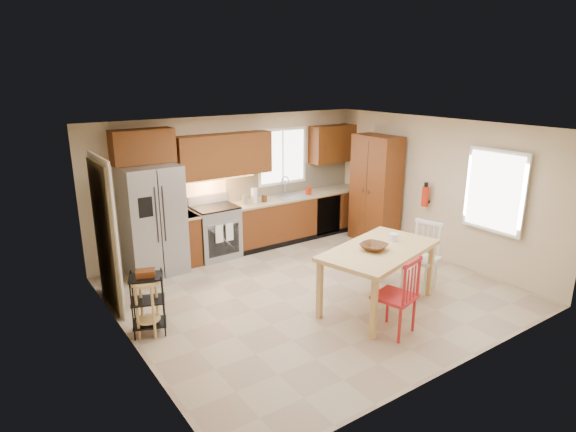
# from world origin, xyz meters

# --- Properties ---
(floor) EXTENTS (5.50, 5.50, 0.00)m
(floor) POSITION_xyz_m (0.00, 0.00, 0.00)
(floor) COLOR tan
(floor) RESTS_ON ground
(ceiling) EXTENTS (5.50, 5.00, 0.02)m
(ceiling) POSITION_xyz_m (0.00, 0.00, 2.50)
(ceiling) COLOR silver
(ceiling) RESTS_ON ground
(wall_back) EXTENTS (5.50, 0.02, 2.50)m
(wall_back) POSITION_xyz_m (0.00, 2.50, 1.25)
(wall_back) COLOR #CCB793
(wall_back) RESTS_ON ground
(wall_front) EXTENTS (5.50, 0.02, 2.50)m
(wall_front) POSITION_xyz_m (0.00, -2.50, 1.25)
(wall_front) COLOR #CCB793
(wall_front) RESTS_ON ground
(wall_left) EXTENTS (0.02, 5.00, 2.50)m
(wall_left) POSITION_xyz_m (-2.75, 0.00, 1.25)
(wall_left) COLOR #CCB793
(wall_left) RESTS_ON ground
(wall_right) EXTENTS (0.02, 5.00, 2.50)m
(wall_right) POSITION_xyz_m (2.75, 0.00, 1.25)
(wall_right) COLOR #CCB793
(wall_right) RESTS_ON ground
(refrigerator) EXTENTS (0.92, 0.75, 1.82)m
(refrigerator) POSITION_xyz_m (-1.70, 2.12, 0.91)
(refrigerator) COLOR gray
(refrigerator) RESTS_ON floor
(range_stove) EXTENTS (0.76, 0.63, 0.92)m
(range_stove) POSITION_xyz_m (-0.55, 2.19, 0.46)
(range_stove) COLOR gray
(range_stove) RESTS_ON floor
(base_cabinet_narrow) EXTENTS (0.30, 0.60, 0.90)m
(base_cabinet_narrow) POSITION_xyz_m (-1.10, 2.20, 0.45)
(base_cabinet_narrow) COLOR #582710
(base_cabinet_narrow) RESTS_ON floor
(base_cabinet_run) EXTENTS (2.92, 0.60, 0.90)m
(base_cabinet_run) POSITION_xyz_m (1.29, 2.20, 0.45)
(base_cabinet_run) COLOR #582710
(base_cabinet_run) RESTS_ON floor
(dishwasher) EXTENTS (0.60, 0.02, 0.78)m
(dishwasher) POSITION_xyz_m (1.85, 1.91, 0.45)
(dishwasher) COLOR black
(dishwasher) RESTS_ON floor
(backsplash) EXTENTS (2.92, 0.03, 0.55)m
(backsplash) POSITION_xyz_m (1.29, 2.48, 1.18)
(backsplash) COLOR beige
(backsplash) RESTS_ON wall_back
(upper_over_fridge) EXTENTS (1.00, 0.35, 0.55)m
(upper_over_fridge) POSITION_xyz_m (-1.70, 2.33, 2.10)
(upper_over_fridge) COLOR #643710
(upper_over_fridge) RESTS_ON wall_back
(upper_left_block) EXTENTS (1.80, 0.35, 0.75)m
(upper_left_block) POSITION_xyz_m (-0.25, 2.33, 1.83)
(upper_left_block) COLOR #643710
(upper_left_block) RESTS_ON wall_back
(upper_right_block) EXTENTS (1.00, 0.35, 0.75)m
(upper_right_block) POSITION_xyz_m (2.25, 2.33, 1.83)
(upper_right_block) COLOR #643710
(upper_right_block) RESTS_ON wall_back
(window_back) EXTENTS (1.12, 0.04, 1.12)m
(window_back) POSITION_xyz_m (1.10, 2.48, 1.65)
(window_back) COLOR white
(window_back) RESTS_ON wall_back
(sink) EXTENTS (0.62, 0.46, 0.16)m
(sink) POSITION_xyz_m (1.10, 2.20, 0.86)
(sink) COLOR gray
(sink) RESTS_ON base_cabinet_run
(undercab_glow) EXTENTS (1.60, 0.30, 0.01)m
(undercab_glow) POSITION_xyz_m (-0.55, 2.30, 1.43)
(undercab_glow) COLOR #FFBF66
(undercab_glow) RESTS_ON wall_back
(soap_bottle) EXTENTS (0.09, 0.09, 0.19)m
(soap_bottle) POSITION_xyz_m (1.48, 2.10, 1.00)
(soap_bottle) COLOR #B4230C
(soap_bottle) RESTS_ON base_cabinet_run
(paper_towel) EXTENTS (0.12, 0.12, 0.28)m
(paper_towel) POSITION_xyz_m (0.25, 2.15, 1.04)
(paper_towel) COLOR silver
(paper_towel) RESTS_ON base_cabinet_run
(canister_steel) EXTENTS (0.11, 0.11, 0.18)m
(canister_steel) POSITION_xyz_m (0.05, 2.15, 0.99)
(canister_steel) COLOR gray
(canister_steel) RESTS_ON base_cabinet_run
(canister_wood) EXTENTS (0.10, 0.10, 0.14)m
(canister_wood) POSITION_xyz_m (0.45, 2.12, 0.97)
(canister_wood) COLOR #512F15
(canister_wood) RESTS_ON base_cabinet_run
(pantry) EXTENTS (0.50, 0.95, 2.10)m
(pantry) POSITION_xyz_m (2.43, 1.20, 1.05)
(pantry) COLOR #582710
(pantry) RESTS_ON floor
(fire_extinguisher) EXTENTS (0.12, 0.12, 0.36)m
(fire_extinguisher) POSITION_xyz_m (2.63, 0.15, 1.10)
(fire_extinguisher) COLOR #B4230C
(fire_extinguisher) RESTS_ON wall_right
(window_right) EXTENTS (0.04, 1.02, 1.32)m
(window_right) POSITION_xyz_m (2.68, -1.15, 1.45)
(window_right) COLOR white
(window_right) RESTS_ON wall_right
(doorway) EXTENTS (0.04, 0.95, 2.10)m
(doorway) POSITION_xyz_m (-2.67, 1.30, 1.05)
(doorway) COLOR #8C7A59
(doorway) RESTS_ON wall_left
(dining_table) EXTENTS (1.98, 1.43, 0.87)m
(dining_table) POSITION_xyz_m (0.47, -0.89, 0.43)
(dining_table) COLOR tan
(dining_table) RESTS_ON floor
(chair_red) EXTENTS (0.60, 0.60, 1.05)m
(chair_red) POSITION_xyz_m (0.12, -1.54, 0.52)
(chair_red) COLOR #B11B21
(chair_red) RESTS_ON floor
(chair_white) EXTENTS (0.60, 0.60, 1.05)m
(chair_white) POSITION_xyz_m (1.42, -0.84, 0.52)
(chair_white) COLOR silver
(chair_white) RESTS_ON floor
(table_bowl) EXTENTS (0.44, 0.44, 0.09)m
(table_bowl) POSITION_xyz_m (0.36, -0.89, 0.88)
(table_bowl) COLOR #512F15
(table_bowl) RESTS_ON dining_table
(table_jar) EXTENTS (0.18, 0.18, 0.17)m
(table_jar) POSITION_xyz_m (0.86, -0.77, 0.91)
(table_jar) COLOR silver
(table_jar) RESTS_ON dining_table
(bar_stool) EXTENTS (0.40, 0.40, 0.76)m
(bar_stool) POSITION_xyz_m (-2.50, 0.19, 0.38)
(bar_stool) COLOR tan
(bar_stool) RESTS_ON floor
(utility_cart) EXTENTS (0.50, 0.45, 0.83)m
(utility_cart) POSITION_xyz_m (-2.47, 0.23, 0.41)
(utility_cart) COLOR black
(utility_cart) RESTS_ON floor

